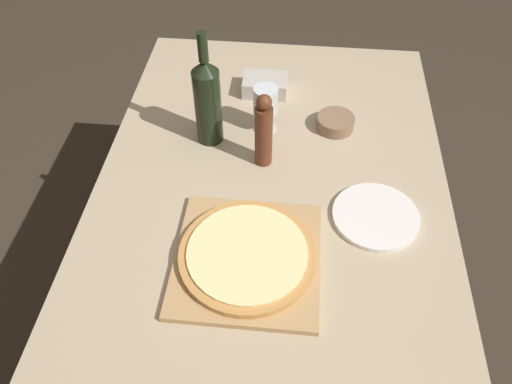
% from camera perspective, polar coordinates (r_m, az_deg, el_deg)
% --- Properties ---
extents(ground_plane, '(12.00, 12.00, 0.00)m').
position_cam_1_polar(ground_plane, '(1.96, 1.00, -16.26)').
color(ground_plane, '#382D23').
extents(dining_table, '(1.00, 1.69, 0.73)m').
position_cam_1_polar(dining_table, '(1.40, 1.35, -4.61)').
color(dining_table, tan).
rests_on(dining_table, ground_plane).
extents(cutting_board, '(0.36, 0.37, 0.02)m').
position_cam_1_polar(cutting_board, '(1.24, -1.00, -7.66)').
color(cutting_board, tan).
rests_on(cutting_board, dining_table).
extents(pizza, '(0.34, 0.34, 0.02)m').
position_cam_1_polar(pizza, '(1.23, -1.01, -7.13)').
color(pizza, '#C68947').
rests_on(pizza, cutting_board).
extents(wine_bottle, '(0.08, 0.08, 0.36)m').
position_cam_1_polar(wine_bottle, '(1.47, -5.57, 10.39)').
color(wine_bottle, black).
rests_on(wine_bottle, dining_table).
extents(pepper_mill, '(0.05, 0.05, 0.24)m').
position_cam_1_polar(pepper_mill, '(1.40, 0.88, 6.89)').
color(pepper_mill, '#5B2D19').
rests_on(pepper_mill, dining_table).
extents(wine_glass, '(0.07, 0.07, 0.15)m').
position_cam_1_polar(wine_glass, '(1.52, 1.09, 10.24)').
color(wine_glass, silver).
rests_on(wine_glass, dining_table).
extents(small_bowl, '(0.12, 0.12, 0.04)m').
position_cam_1_polar(small_bowl, '(1.60, 9.07, 7.84)').
color(small_bowl, '#84664C').
rests_on(small_bowl, dining_table).
extents(dinner_plate, '(0.23, 0.23, 0.01)m').
position_cam_1_polar(dinner_plate, '(1.37, 13.51, -2.71)').
color(dinner_plate, white).
rests_on(dinner_plate, dining_table).
extents(food_container, '(0.15, 0.10, 0.06)m').
position_cam_1_polar(food_container, '(1.72, 1.04, 12.12)').
color(food_container, '#BCB7AD').
rests_on(food_container, dining_table).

